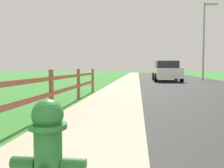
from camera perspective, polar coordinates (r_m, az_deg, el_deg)
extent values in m
plane|color=#3C8A35|center=(25.00, 6.10, 1.10)|extent=(120.00, 120.00, 0.00)
cube|color=#353535|center=(27.24, 13.47, 1.23)|extent=(7.00, 66.00, 0.01)
cube|color=#BEB598|center=(27.15, -0.26, 1.33)|extent=(6.00, 66.00, 0.01)
cube|color=#3C8A35|center=(27.35, -3.39, 1.34)|extent=(5.00, 66.00, 0.00)
cylinder|color=#287233|center=(1.88, -14.12, -9.12)|extent=(0.27, 0.27, 0.03)
sphere|color=#287233|center=(1.87, -14.16, -6.66)|extent=(0.22, 0.22, 0.22)
cube|color=#22612B|center=(1.86, -14.19, -4.44)|extent=(0.04, 0.04, 0.04)
cylinder|color=#22612B|center=(2.03, -19.13, -16.27)|extent=(0.17, 0.09, 0.09)
cylinder|color=#22612B|center=(1.91, -8.51, -17.39)|extent=(0.17, 0.09, 0.09)
cylinder|color=brown|center=(6.20, -13.37, -1.68)|extent=(0.11, 0.11, 1.04)
cylinder|color=brown|center=(8.87, -7.48, -0.05)|extent=(0.11, 0.11, 1.04)
cylinder|color=brown|center=(11.58, -4.33, 0.82)|extent=(0.11, 0.11, 1.04)
cube|color=brown|center=(6.21, -13.37, -2.16)|extent=(0.07, 11.11, 0.09)
cube|color=brown|center=(6.18, -13.42, 1.21)|extent=(0.07, 11.11, 0.09)
cube|color=white|center=(21.31, 12.09, 2.44)|extent=(1.95, 4.93, 0.77)
cube|color=#1E232B|center=(21.44, 12.07, 4.25)|extent=(1.71, 2.45, 0.58)
cylinder|color=black|center=(22.76, 9.25, 1.70)|extent=(0.22, 0.69, 0.69)
cylinder|color=black|center=(22.95, 14.08, 1.66)|extent=(0.22, 0.69, 0.69)
cylinder|color=black|center=(19.71, 9.75, 1.41)|extent=(0.22, 0.69, 0.69)
cylinder|color=black|center=(19.93, 15.30, 1.36)|extent=(0.22, 0.69, 0.69)
cylinder|color=gray|center=(24.09, 19.78, 8.85)|extent=(0.14, 0.14, 6.75)
cube|color=#999999|center=(24.74, 21.23, 16.24)|extent=(1.10, 0.20, 0.14)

